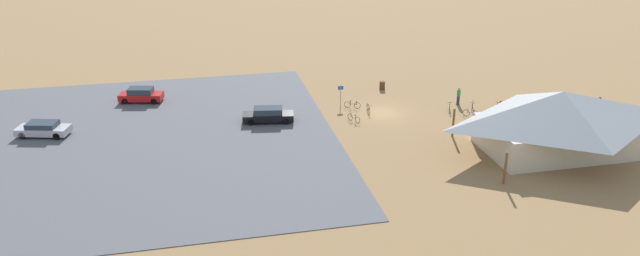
% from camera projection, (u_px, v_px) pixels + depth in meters
% --- Properties ---
extents(ground, '(160.00, 160.00, 0.00)m').
position_uv_depth(ground, '(381.00, 113.00, 59.85)').
color(ground, '#937047').
rests_on(ground, ground).
extents(parking_lot_asphalt, '(38.33, 35.26, 0.05)m').
position_uv_depth(parking_lot_asphalt, '(116.00, 143.00, 52.96)').
color(parking_lot_asphalt, '#56565B').
rests_on(parking_lot_asphalt, ground).
extents(bike_pavilion, '(14.98, 9.82, 5.26)m').
position_uv_depth(bike_pavilion, '(560.00, 117.00, 50.55)').
color(bike_pavilion, beige).
rests_on(bike_pavilion, ground).
extents(trash_bin, '(0.60, 0.60, 0.90)m').
position_uv_depth(trash_bin, '(382.00, 85.00, 66.43)').
color(trash_bin, brown).
rests_on(trash_bin, ground).
extents(lot_sign, '(0.56, 0.08, 2.20)m').
position_uv_depth(lot_sign, '(341.00, 92.00, 61.31)').
color(lot_sign, '#99999E').
rests_on(lot_sign, ground).
extents(bicycle_white_lone_west, '(0.91, 1.59, 0.88)m').
position_uv_depth(bicycle_white_lone_west, '(472.00, 105.00, 60.70)').
color(bicycle_white_lone_west, black).
rests_on(bicycle_white_lone_west, ground).
extents(bicycle_red_yard_front, '(0.77, 1.59, 0.84)m').
position_uv_depth(bicycle_red_yard_front, '(449.00, 108.00, 60.11)').
color(bicycle_red_yard_front, black).
rests_on(bicycle_red_yard_front, ground).
extents(bicycle_yellow_back_row, '(1.66, 0.78, 0.84)m').
position_uv_depth(bicycle_yellow_back_row, '(568.00, 113.00, 58.92)').
color(bicycle_yellow_back_row, black).
rests_on(bicycle_yellow_back_row, ground).
extents(bicycle_purple_near_sign, '(1.30, 1.08, 0.81)m').
position_uv_depth(bicycle_purple_near_sign, '(499.00, 105.00, 60.87)').
color(bicycle_purple_near_sign, black).
rests_on(bicycle_purple_near_sign, ground).
extents(bicycle_teal_edge_north, '(0.86, 1.44, 0.76)m').
position_uv_depth(bicycle_teal_edge_north, '(354.00, 118.00, 57.60)').
color(bicycle_teal_edge_north, black).
rests_on(bicycle_teal_edge_north, ground).
extents(bicycle_orange_yard_center, '(0.48, 1.81, 0.89)m').
position_uv_depth(bicycle_orange_yard_center, '(368.00, 109.00, 59.84)').
color(bicycle_orange_yard_center, black).
rests_on(bicycle_orange_yard_center, ground).
extents(bicycle_blue_front_row, '(1.31, 1.22, 0.77)m').
position_uv_depth(bicycle_blue_front_row, '(471.00, 114.00, 58.67)').
color(bicycle_blue_front_row, black).
rests_on(bicycle_blue_front_row, ground).
extents(bicycle_black_yard_right, '(1.52, 0.82, 0.83)m').
position_uv_depth(bicycle_black_yard_right, '(352.00, 105.00, 61.00)').
color(bicycle_black_yard_right, black).
rests_on(bicycle_black_yard_right, ground).
extents(car_black_mid_lot, '(4.97, 2.41, 1.42)m').
position_uv_depth(car_black_mid_lot, '(268.00, 115.00, 57.28)').
color(car_black_mid_lot, black).
rests_on(car_black_mid_lot, parking_lot_asphalt).
extents(car_red_second_row, '(4.63, 2.63, 1.49)m').
position_uv_depth(car_red_second_row, '(141.00, 95.00, 62.51)').
color(car_red_second_row, red).
rests_on(car_red_second_row, parking_lot_asphalt).
extents(car_silver_front_row, '(4.88, 2.94, 1.30)m').
position_uv_depth(car_silver_front_row, '(43.00, 129.00, 54.20)').
color(car_silver_front_row, '#BCBCC1').
rests_on(car_silver_front_row, parking_lot_asphalt).
extents(visitor_by_pavilion, '(0.39, 0.40, 1.83)m').
position_uv_depth(visitor_by_pavilion, '(459.00, 96.00, 61.79)').
color(visitor_by_pavilion, '#2D3347').
rests_on(visitor_by_pavilion, ground).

